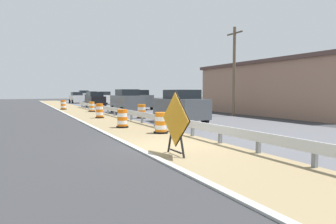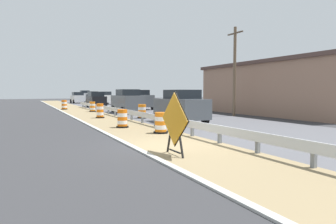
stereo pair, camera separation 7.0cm
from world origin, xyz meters
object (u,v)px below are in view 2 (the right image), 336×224
(traffic_barrel_close, at_px, (122,119))
(car_trailing_near_lane, at_px, (93,97))
(traffic_barrel_farthest, at_px, (64,105))
(car_distant_b, at_px, (78,98))
(traffic_barrel_far, at_px, (100,111))
(warning_sign_diamond, at_px, (175,121))
(traffic_barrel_nearest, at_px, (161,124))
(traffic_barrel_farther, at_px, (92,107))
(traffic_barrel_mid, at_px, (142,112))
(car_distant_a, at_px, (85,96))
(car_lead_far_lane, at_px, (181,106))
(car_mid_far_lane, at_px, (140,100))
(utility_pole_near, at_px, (235,70))
(car_distant_c, at_px, (105,98))
(car_lead_near_lane, at_px, (96,99))
(car_trailing_far_lane, at_px, (127,101))

(traffic_barrel_close, bearing_deg, car_trailing_near_lane, 80.10)
(traffic_barrel_farthest, bearing_deg, car_distant_b, 76.33)
(traffic_barrel_far, bearing_deg, warning_sign_diamond, -94.04)
(traffic_barrel_nearest, bearing_deg, traffic_barrel_farther, 88.97)
(traffic_barrel_far, bearing_deg, traffic_barrel_close, -92.63)
(warning_sign_diamond, xyz_separation_m, traffic_barrel_mid, (3.74, 12.35, -0.59))
(traffic_barrel_close, xyz_separation_m, car_trailing_near_lane, (7.16, 41.04, 0.57))
(traffic_barrel_mid, bearing_deg, car_distant_a, 84.85)
(car_distant_b, bearing_deg, car_lead_far_lane, 179.32)
(traffic_barrel_far, xyz_separation_m, traffic_barrel_farther, (0.96, 7.22, -0.05))
(car_mid_far_lane, bearing_deg, warning_sign_diamond, -16.27)
(car_mid_far_lane, height_order, utility_pole_near, utility_pole_near)
(traffic_barrel_mid, relative_size, car_distant_a, 0.24)
(traffic_barrel_nearest, distance_m, traffic_barrel_close, 3.11)
(car_mid_far_lane, relative_size, car_distant_a, 0.94)
(traffic_barrel_mid, xyz_separation_m, car_distant_c, (3.75, 25.88, 0.54))
(car_lead_near_lane, bearing_deg, car_mid_far_lane, -155.87)
(traffic_barrel_farther, bearing_deg, traffic_barrel_far, -97.60)
(car_mid_far_lane, height_order, car_distant_c, car_mid_far_lane)
(traffic_barrel_close, height_order, traffic_barrel_far, traffic_barrel_far)
(traffic_barrel_mid, xyz_separation_m, car_lead_far_lane, (1.00, -4.17, 0.58))
(traffic_barrel_farthest, height_order, car_lead_far_lane, car_lead_far_lane)
(traffic_barrel_close, relative_size, car_lead_far_lane, 0.24)
(traffic_barrel_nearest, height_order, traffic_barrel_close, traffic_barrel_close)
(warning_sign_diamond, relative_size, car_distant_b, 0.48)
(car_lead_far_lane, bearing_deg, car_trailing_far_lane, -0.41)
(car_trailing_near_lane, distance_m, car_lead_far_lane, 40.51)
(traffic_barrel_far, bearing_deg, traffic_barrel_farthest, 94.98)
(car_distant_b, distance_m, car_distant_c, 7.14)
(traffic_barrel_farthest, xyz_separation_m, car_trailing_near_lane, (7.94, 22.25, 0.55))
(car_trailing_far_lane, bearing_deg, traffic_barrel_farthest, 28.99)
(traffic_barrel_nearest, xyz_separation_m, car_trailing_far_lane, (2.88, 13.56, 0.65))
(traffic_barrel_mid, distance_m, car_distant_a, 43.09)
(traffic_barrel_nearest, height_order, car_distant_a, car_distant_a)
(traffic_barrel_far, relative_size, traffic_barrel_farthest, 1.04)
(car_mid_far_lane, distance_m, car_trailing_far_lane, 5.73)
(car_trailing_near_lane, distance_m, car_distant_a, 6.69)
(warning_sign_diamond, height_order, traffic_barrel_far, warning_sign_diamond)
(traffic_barrel_farthest, distance_m, car_distant_a, 29.95)
(warning_sign_diamond, height_order, car_mid_far_lane, car_mid_far_lane)
(car_lead_far_lane, bearing_deg, car_trailing_near_lane, -6.02)
(car_trailing_near_lane, bearing_deg, traffic_barrel_nearest, -9.44)
(utility_pole_near, bearing_deg, traffic_barrel_mid, 169.89)
(warning_sign_diamond, relative_size, car_trailing_near_lane, 0.45)
(traffic_barrel_far, bearing_deg, car_lead_near_lane, 78.32)
(traffic_barrel_farther, height_order, car_distant_a, car_distant_a)
(traffic_barrel_close, distance_m, car_trailing_far_lane, 11.30)
(car_lead_near_lane, relative_size, car_distant_a, 0.93)
(car_lead_far_lane, distance_m, car_distant_b, 36.47)
(traffic_barrel_farthest, bearing_deg, traffic_barrel_close, -87.63)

